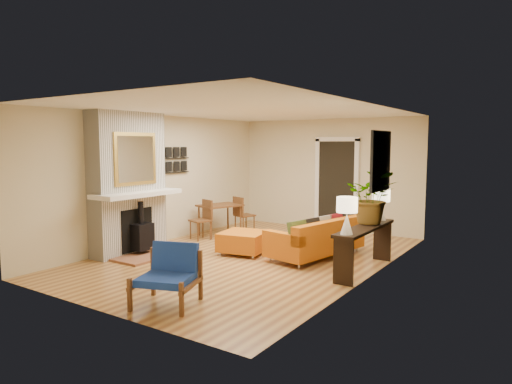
% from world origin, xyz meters
% --- Properties ---
extents(room_shell, '(6.50, 6.50, 6.50)m').
position_xyz_m(room_shell, '(0.60, 2.63, 1.24)').
color(room_shell, tan).
rests_on(room_shell, ground).
extents(fireplace, '(1.09, 1.68, 2.60)m').
position_xyz_m(fireplace, '(-2.00, -1.00, 1.24)').
color(fireplace, white).
rests_on(fireplace, ground).
extents(sofa, '(1.19, 2.06, 0.76)m').
position_xyz_m(sofa, '(1.05, 0.65, 0.33)').
color(sofa, silver).
rests_on(sofa, ground).
extents(ottoman, '(0.93, 0.93, 0.40)m').
position_xyz_m(ottoman, '(-0.23, 0.13, 0.23)').
color(ottoman, silver).
rests_on(ottoman, ground).
extents(blue_chair, '(0.91, 0.90, 0.75)m').
position_xyz_m(blue_chair, '(0.52, -2.55, 0.41)').
color(blue_chair, brown).
rests_on(blue_chair, ground).
extents(dining_table, '(0.99, 1.59, 0.84)m').
position_xyz_m(dining_table, '(-1.59, 1.20, 0.55)').
color(dining_table, brown).
rests_on(dining_table, ground).
extents(console_table, '(0.34, 1.85, 0.72)m').
position_xyz_m(console_table, '(2.07, 0.20, 0.58)').
color(console_table, black).
rests_on(console_table, ground).
extents(lamp_near, '(0.30, 0.30, 0.54)m').
position_xyz_m(lamp_near, '(2.07, -0.56, 1.06)').
color(lamp_near, white).
rests_on(lamp_near, console_table).
extents(lamp_far, '(0.30, 0.30, 0.54)m').
position_xyz_m(lamp_far, '(2.07, 0.93, 1.06)').
color(lamp_far, white).
rests_on(lamp_far, console_table).
extents(houseplant, '(0.94, 0.87, 0.87)m').
position_xyz_m(houseplant, '(2.06, 0.51, 1.16)').
color(houseplant, '#1E5919').
rests_on(houseplant, console_table).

